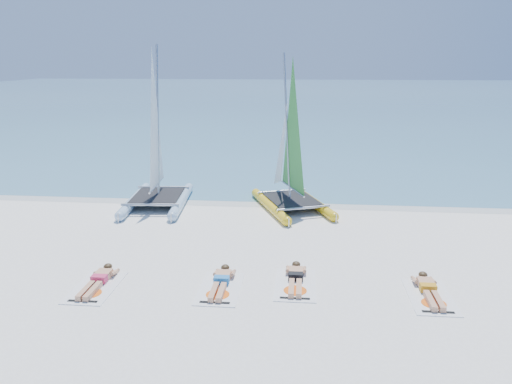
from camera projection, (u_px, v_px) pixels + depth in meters
ground at (218, 255)px, 14.11m from camera, size 140.00×140.00×0.00m
sea at (289, 95)px, 74.66m from camera, size 140.00×115.00×0.01m
wet_sand_strip at (242, 202)px, 19.39m from camera, size 140.00×1.40×0.01m
catamaran_blue at (156, 157)px, 18.58m from camera, size 2.50×4.65×6.12m
catamaran_yellow at (289, 158)px, 18.47m from camera, size 3.44×4.69×5.79m
towel_a at (96, 287)px, 12.13m from camera, size 1.00×1.85×0.02m
sunbather_a at (99, 280)px, 12.29m from camera, size 0.37×1.73×0.26m
towel_b at (220, 288)px, 12.07m from camera, size 1.00×1.85×0.02m
sunbather_b at (221, 281)px, 12.22m from camera, size 0.37×1.73×0.26m
towel_c at (295, 285)px, 12.27m from camera, size 1.00×1.85×0.02m
sunbather_c at (296, 277)px, 12.42m from camera, size 0.37×1.73×0.26m
towel_d at (430, 297)px, 11.64m from camera, size 1.00×1.85×0.02m
sunbather_d at (429, 289)px, 11.80m from camera, size 0.37×1.73×0.26m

